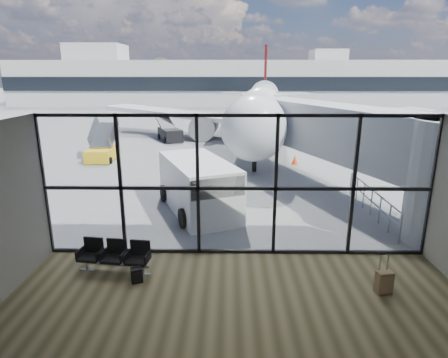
{
  "coord_description": "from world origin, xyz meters",
  "views": [
    {
      "loc": [
        -0.24,
        -11.07,
        5.6
      ],
      "look_at": [
        -0.43,
        3.0,
        1.66
      ],
      "focal_mm": 30.0,
      "sensor_mm": 36.0,
      "label": 1
    }
  ],
  "objects_px": {
    "service_van": "(199,186)",
    "mobile_stairs": "(102,152)",
    "seating_row": "(115,254)",
    "airliner": "(262,106)",
    "belt_loader": "(170,134)",
    "backpack": "(137,276)",
    "suitcase": "(384,282)"
  },
  "relations": [
    {
      "from": "service_van",
      "to": "belt_loader",
      "type": "xyz_separation_m",
      "value": [
        -3.93,
        17.44,
        -0.49
      ]
    },
    {
      "from": "mobile_stairs",
      "to": "service_van",
      "type": "bearing_deg",
      "value": -54.38
    },
    {
      "from": "seating_row",
      "to": "backpack",
      "type": "height_order",
      "value": "seating_row"
    },
    {
      "from": "seating_row",
      "to": "mobile_stairs",
      "type": "height_order",
      "value": "mobile_stairs"
    },
    {
      "from": "suitcase",
      "to": "service_van",
      "type": "distance_m",
      "value": 8.21
    },
    {
      "from": "airliner",
      "to": "belt_loader",
      "type": "distance_m",
      "value": 8.92
    },
    {
      "from": "suitcase",
      "to": "airliner",
      "type": "bearing_deg",
      "value": 81.54
    },
    {
      "from": "suitcase",
      "to": "backpack",
      "type": "bearing_deg",
      "value": 165.35
    },
    {
      "from": "belt_loader",
      "to": "backpack",
      "type": "bearing_deg",
      "value": -108.04
    },
    {
      "from": "backpack",
      "to": "suitcase",
      "type": "xyz_separation_m",
      "value": [
        6.64,
        -0.44,
        0.11
      ]
    },
    {
      "from": "service_van",
      "to": "mobile_stairs",
      "type": "bearing_deg",
      "value": 104.76
    },
    {
      "from": "suitcase",
      "to": "belt_loader",
      "type": "xyz_separation_m",
      "value": [
        -9.28,
        23.61,
        0.29
      ]
    },
    {
      "from": "suitcase",
      "to": "airliner",
      "type": "xyz_separation_m",
      "value": [
        -1.09,
        26.44,
        2.46
      ]
    },
    {
      "from": "belt_loader",
      "to": "seating_row",
      "type": "bearing_deg",
      "value": -109.81
    },
    {
      "from": "seating_row",
      "to": "service_van",
      "type": "relative_size",
      "value": 0.39
    },
    {
      "from": "suitcase",
      "to": "service_van",
      "type": "bearing_deg",
      "value": 120.09
    },
    {
      "from": "airliner",
      "to": "service_van",
      "type": "distance_m",
      "value": 20.77
    },
    {
      "from": "suitcase",
      "to": "mobile_stairs",
      "type": "height_order",
      "value": "mobile_stairs"
    },
    {
      "from": "backpack",
      "to": "mobile_stairs",
      "type": "distance_m",
      "value": 16.54
    },
    {
      "from": "seating_row",
      "to": "service_van",
      "type": "bearing_deg",
      "value": 74.8
    },
    {
      "from": "suitcase",
      "to": "belt_loader",
      "type": "bearing_deg",
      "value": 100.62
    },
    {
      "from": "backpack",
      "to": "mobile_stairs",
      "type": "relative_size",
      "value": 0.14
    },
    {
      "from": "belt_loader",
      "to": "mobile_stairs",
      "type": "distance_m",
      "value": 8.46
    },
    {
      "from": "seating_row",
      "to": "suitcase",
      "type": "bearing_deg",
      "value": -1.51
    },
    {
      "from": "airliner",
      "to": "service_van",
      "type": "xyz_separation_m",
      "value": [
        -4.25,
        -20.26,
        -1.67
      ]
    },
    {
      "from": "service_van",
      "to": "mobile_stairs",
      "type": "distance_m",
      "value": 12.13
    },
    {
      "from": "mobile_stairs",
      "to": "backpack",
      "type": "bearing_deg",
      "value": -70.1
    },
    {
      "from": "service_van",
      "to": "belt_loader",
      "type": "bearing_deg",
      "value": 80.45
    },
    {
      "from": "backpack",
      "to": "service_van",
      "type": "distance_m",
      "value": 5.94
    },
    {
      "from": "backpack",
      "to": "service_van",
      "type": "relative_size",
      "value": 0.08
    },
    {
      "from": "backpack",
      "to": "service_van",
      "type": "bearing_deg",
      "value": 54.61
    },
    {
      "from": "seating_row",
      "to": "belt_loader",
      "type": "distance_m",
      "value": 22.55
    }
  ]
}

